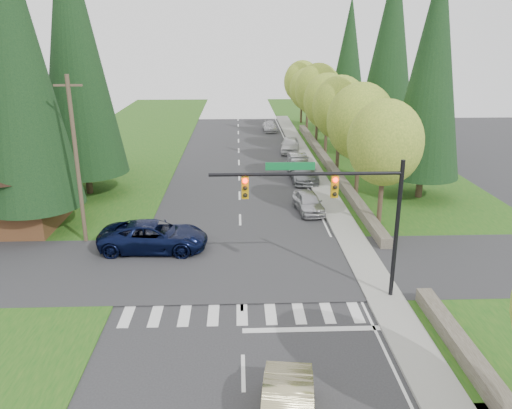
{
  "coord_description": "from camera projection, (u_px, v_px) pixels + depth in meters",
  "views": [
    {
      "loc": [
        -0.11,
        -16.71,
        11.95
      ],
      "look_at": [
        0.91,
        10.44,
        2.8
      ],
      "focal_mm": 35.0,
      "sensor_mm": 36.0,
      "label": 1
    }
  ],
  "objects": [
    {
      "name": "parked_car_d",
      "position": [
        290.0,
        145.0,
        54.15
      ],
      "size": [
        2.5,
        4.97,
        1.62
      ],
      "primitive_type": "imported",
      "rotation": [
        0.0,
        0.0,
        -0.13
      ],
      "color": "silver",
      "rests_on": "ground"
    },
    {
      "name": "brown_building",
      "position": [
        8.0,
        180.0,
        32.31
      ],
      "size": [
        8.4,
        8.4,
        5.4
      ],
      "color": "#4C2D19",
      "rests_on": "ground"
    },
    {
      "name": "parked_car_c",
      "position": [
        298.0,
        162.0,
        47.07
      ],
      "size": [
        1.77,
        4.52,
        1.47
      ],
      "primitive_type": "imported",
      "rotation": [
        0.0,
        0.0,
        0.05
      ],
      "color": "#A7A7AC",
      "rests_on": "ground"
    },
    {
      "name": "utility_pole",
      "position": [
        77.0,
        160.0,
        29.03
      ],
      "size": [
        1.6,
        0.24,
        10.0
      ],
      "color": "#473828",
      "rests_on": "ground"
    },
    {
      "name": "parked_car_b",
      "position": [
        303.0,
        172.0,
        43.47
      ],
      "size": [
        2.37,
        5.44,
        1.56
      ],
      "primitive_type": "imported",
      "rotation": [
        0.0,
        0.0,
        0.03
      ],
      "color": "gray",
      "rests_on": "ground"
    },
    {
      "name": "sidewalk_east",
      "position": [
        324.0,
        190.0,
        40.7
      ],
      "size": [
        1.8,
        80.0,
        0.13
      ],
      "primitive_type": "cube",
      "color": "gray",
      "rests_on": "ground"
    },
    {
      "name": "conifer_e_a",
      "position": [
        432.0,
        68.0,
        35.95
      ],
      "size": [
        5.44,
        5.44,
        17.8
      ],
      "color": "#38281C",
      "rests_on": "ground"
    },
    {
      "name": "stone_wall_north",
      "position": [
        328.0,
        163.0,
        48.24
      ],
      "size": [
        0.7,
        40.0,
        0.7
      ],
      "primitive_type": "cube",
      "color": "#4C4438",
      "rests_on": "ground"
    },
    {
      "name": "parked_car_e",
      "position": [
        270.0,
        127.0,
        66.31
      ],
      "size": [
        1.81,
        4.36,
        1.26
      ],
      "primitive_type": "imported",
      "rotation": [
        0.0,
        0.0,
        0.01
      ],
      "color": "#B1B1B7",
      "rests_on": "ground"
    },
    {
      "name": "decid_tree_1",
      "position": [
        361.0,
        122.0,
        38.01
      ],
      "size": [
        5.2,
        5.2,
        8.8
      ],
      "color": "#38281C",
      "rests_on": "ground"
    },
    {
      "name": "conifer_w_e",
      "position": [
        73.0,
        57.0,
        42.38
      ],
      "size": [
        5.78,
        5.78,
        18.8
      ],
      "color": "#38281C",
      "rests_on": "ground"
    },
    {
      "name": "decid_tree_3",
      "position": [
        327.0,
        101.0,
        51.3
      ],
      "size": [
        5.0,
        5.0,
        8.55
      ],
      "color": "#38281C",
      "rests_on": "ground"
    },
    {
      "name": "cross_street",
      "position": [
        241.0,
        267.0,
        27.22
      ],
      "size": [
        120.0,
        8.0,
        0.1
      ],
      "primitive_type": "cube",
      "color": "#28282B",
      "rests_on": "ground"
    },
    {
      "name": "conifer_w_a",
      "position": [
        15.0,
        58.0,
        28.99
      ],
      "size": [
        6.12,
        6.12,
        19.8
      ],
      "color": "#38281C",
      "rests_on": "ground"
    },
    {
      "name": "parked_car_a",
      "position": [
        308.0,
        202.0,
        35.69
      ],
      "size": [
        2.18,
        4.43,
        1.45
      ],
      "primitive_type": "imported",
      "rotation": [
        0.0,
        0.0,
        0.11
      ],
      "color": "#B4B4B9",
      "rests_on": "ground"
    },
    {
      "name": "decid_tree_2",
      "position": [
        340.0,
        108.0,
        44.59
      ],
      "size": [
        5.0,
        5.0,
        8.82
      ],
      "color": "#38281C",
      "rests_on": "ground"
    },
    {
      "name": "suv_navy",
      "position": [
        154.0,
        236.0,
        29.18
      ],
      "size": [
        6.38,
        3.14,
        1.74
      ],
      "primitive_type": "imported",
      "rotation": [
        0.0,
        0.0,
        1.53
      ],
      "color": "black",
      "rests_on": "ground"
    },
    {
      "name": "conifer_w_c",
      "position": [
        74.0,
        46.0,
        36.45
      ],
      "size": [
        6.46,
        6.46,
        20.8
      ],
      "color": "#38281C",
      "rests_on": "ground"
    },
    {
      "name": "conifer_e_c",
      "position": [
        349.0,
        59.0,
        62.63
      ],
      "size": [
        5.1,
        5.1,
        16.8
      ],
      "color": "#38281C",
      "rests_on": "ground"
    },
    {
      "name": "curb_east",
      "position": [
        314.0,
        190.0,
        40.67
      ],
      "size": [
        0.2,
        80.0,
        0.13
      ],
      "primitive_type": "cube",
      "color": "gray",
      "rests_on": "ground"
    },
    {
      "name": "conifer_e_b",
      "position": [
        390.0,
        49.0,
        48.93
      ],
      "size": [
        6.12,
        6.12,
        19.8
      ],
      "color": "#38281C",
      "rests_on": "ground"
    },
    {
      "name": "traffic_signal",
      "position": [
        338.0,
        200.0,
        22.46
      ],
      "size": [
        8.7,
        0.37,
        6.8
      ],
      "color": "black",
      "rests_on": "ground"
    },
    {
      "name": "ground",
      "position": [
        243.0,
        356.0,
        19.64
      ],
      "size": [
        120.0,
        120.0,
        0.0
      ],
      "primitive_type": "plane",
      "color": "#28282B",
      "rests_on": "ground"
    },
    {
      "name": "decid_tree_4",
      "position": [
        318.0,
        90.0,
        57.81
      ],
      "size": [
        5.4,
        5.4,
        9.18
      ],
      "color": "#38281C",
      "rests_on": "ground"
    },
    {
      "name": "stone_wall_south",
      "position": [
        496.0,
        395.0,
        16.99
      ],
      "size": [
        0.7,
        14.0,
        0.7
      ],
      "primitive_type": "cube",
      "color": "#4C4438",
      "rests_on": "ground"
    },
    {
      "name": "grass_west",
      "position": [
        70.0,
        201.0,
        38.11
      ],
      "size": [
        14.0,
        110.0,
        0.06
      ],
      "primitive_type": "cube",
      "color": "#174F15",
      "rests_on": "ground"
    },
    {
      "name": "grass_east",
      "position": [
        406.0,
        197.0,
        39.03
      ],
      "size": [
        14.0,
        110.0,
        0.06
      ],
      "primitive_type": "cube",
      "color": "#174F15",
      "rests_on": "ground"
    },
    {
      "name": "decid_tree_6",
      "position": [
        302.0,
        82.0,
        71.13
      ],
      "size": [
        5.2,
        5.2,
        8.86
      ],
      "color": "#38281C",
      "rests_on": "ground"
    },
    {
      "name": "decid_tree_5",
      "position": [
        308.0,
        89.0,
        64.6
      ],
      "size": [
        4.8,
        4.8,
        8.3
      ],
      "color": "#38281C",
      "rests_on": "ground"
    },
    {
      "name": "decid_tree_0",
      "position": [
        385.0,
        143.0,
        31.44
      ],
      "size": [
        4.8,
        4.8,
        8.37
      ],
      "color": "#38281C",
      "rests_on": "ground"
    }
  ]
}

